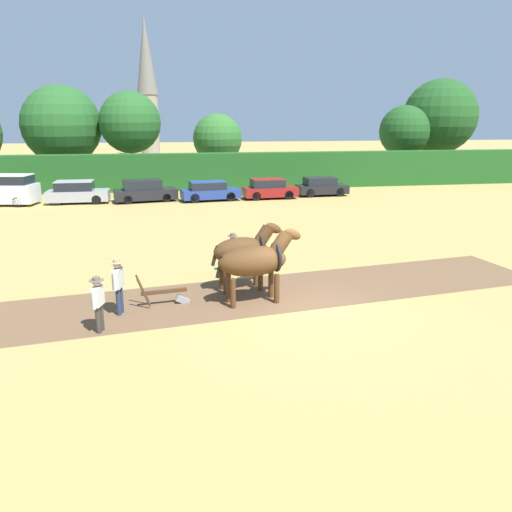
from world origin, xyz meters
name	(u,v)px	position (x,y,z in m)	size (l,w,h in m)	color
ground_plane	(313,309)	(0.00, 0.00, 0.00)	(240.00, 240.00, 0.00)	#A88E4C
plowed_furrow_strip	(103,311)	(-6.48, 0.94, 0.00)	(31.02, 3.77, 0.01)	brown
hedgerow	(218,171)	(0.00, 28.33, 1.51)	(57.99, 1.53, 3.03)	#1E511E
tree_left	(62,125)	(-13.29, 33.81, 5.25)	(6.90, 6.90, 8.71)	#4C3823
tree_center_left	(130,123)	(-7.30, 32.35, 5.48)	(5.36, 5.36, 8.17)	#4C3823
tree_center	(218,139)	(0.61, 34.56, 3.96)	(4.68, 4.68, 6.31)	#423323
tree_center_right	(404,131)	(19.06, 33.32, 4.62)	(4.96, 4.96, 7.12)	#4C3823
tree_right	(440,117)	(23.36, 34.46, 6.01)	(7.42, 7.42, 9.73)	#423323
church_spire	(147,84)	(-6.66, 68.93, 10.97)	(3.23, 3.23, 20.96)	gray
draft_horse_lead_left	(256,261)	(-1.67, 0.93, 1.40)	(2.92, 1.32, 2.45)	#513319
draft_horse_lead_right	(244,251)	(-1.85, 2.23, 1.40)	(2.58, 1.24, 2.40)	#513319
plow	(168,295)	(-4.47, 1.21, 0.32)	(1.71, 0.55, 1.13)	#4C331E
farmer_at_plow	(118,282)	(-5.93, 0.65, 1.03)	(0.44, 0.66, 1.74)	#28334C
farmer_beside_team	(233,251)	(-1.99, 4.08, 0.92)	(0.40, 0.59, 1.61)	#38332D
farmer_onlooker_left	(98,300)	(-6.37, -0.62, 0.93)	(0.40, 0.62, 1.61)	#38332D
parked_van	(0,190)	(-15.70, 22.80, 1.08)	(5.10, 2.78, 2.10)	silver
parked_car_left	(77,192)	(-10.63, 22.74, 0.76)	(4.24, 1.84, 1.58)	#9E9EA8
parked_car_center_left	(145,191)	(-5.97, 22.67, 0.75)	(4.65, 2.59, 1.56)	black
parked_car_center	(210,191)	(-1.30, 22.21, 0.69)	(4.42, 2.23, 1.42)	navy
parked_car_center_right	(269,189)	(3.19, 22.42, 0.72)	(4.09, 1.94, 1.49)	maroon
parked_car_right	(321,187)	(7.48, 23.19, 0.69)	(3.95, 1.88, 1.42)	black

